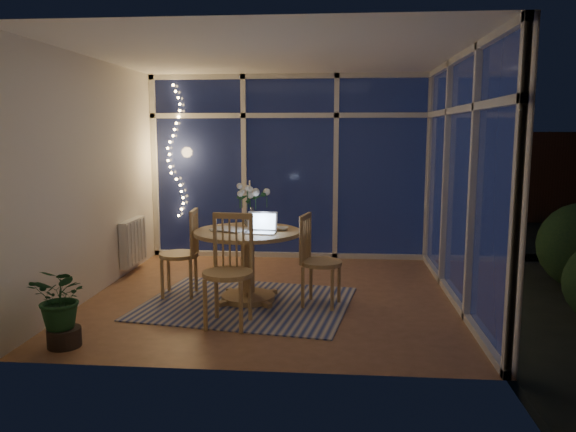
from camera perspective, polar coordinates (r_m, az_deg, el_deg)
The scene contains 25 objects.
floor at distance 6.30m, azimuth -1.34°, elevation -8.06°, with size 4.00×4.00×0.00m, color brown.
ceiling at distance 6.09m, azimuth -1.42°, elevation 16.09°, with size 4.00×4.00×0.00m, color white.
wall_back at distance 8.04m, azimuth 0.20°, elevation 4.98°, with size 4.00×0.04×2.60m, color silver.
wall_front at distance 4.08m, azimuth -4.49°, elevation 1.50°, with size 4.00×0.04×2.60m, color silver.
wall_left at distance 6.58m, azimuth -18.99°, elevation 3.73°, with size 0.04×4.00×2.60m, color silver.
wall_right at distance 6.16m, azimuth 17.47°, elevation 3.50°, with size 0.04×4.00×2.60m, color silver.
window_wall_back at distance 8.00m, azimuth 0.18°, elevation 4.96°, with size 4.00×0.10×2.60m, color silver.
window_wall_right at distance 6.16m, azimuth 17.10°, elevation 3.51°, with size 0.10×4.00×2.60m, color silver.
radiator at distance 7.51m, azimuth -15.46°, elevation -2.52°, with size 0.10×0.70×0.58m, color silver.
fairy_lights at distance 8.22m, azimuth -11.48°, elevation 6.46°, with size 0.24×0.10×1.85m, color #FEC165, non-canonical shape.
garden_patio at distance 11.16m, azimuth 4.05°, elevation -1.08°, with size 12.00×6.00×0.10m, color black.
garden_fence at distance 11.55m, azimuth 1.66°, elevation 4.07°, with size 11.00×0.08×1.80m, color #392214.
neighbour_roof at distance 14.51m, azimuth 3.58°, elevation 10.10°, with size 7.00×3.00×2.20m, color #303139.
garden_shrubs at distance 9.61m, azimuth -3.86°, elevation 0.44°, with size 0.90×0.90×0.90m, color #16321B.
rug at distance 6.02m, azimuth -4.22°, elevation -8.82°, with size 2.11×1.69×0.01m, color #BDAD99.
dining_table at distance 6.01m, azimuth -4.10°, elevation -5.09°, with size 1.13×1.13×0.77m, color #AF834F.
chair_left at distance 6.27m, azimuth -11.04°, elevation -3.66°, with size 0.45×0.45×0.98m, color #AF834F.
chair_right at distance 5.81m, azimuth 3.42°, elevation -4.52°, with size 0.45×0.45×0.98m, color #AF834F.
chair_front at distance 5.23m, azimuth -6.14°, elevation -5.56°, with size 0.49×0.49×1.06m, color #AF834F.
laptop at distance 5.75m, azimuth -2.83°, elevation -0.64°, with size 0.31×0.27×0.23m, color silver, non-canonical shape.
flower_vase at distance 6.14m, azimuth -3.67°, elevation -0.14°, with size 0.20×0.20×0.21m, color silver.
bowl at distance 5.93m, azimuth -0.65°, elevation -1.29°, with size 0.15×0.15×0.04m, color silver.
newspapers at distance 5.99m, azimuth -5.80°, elevation -1.33°, with size 0.36×0.28×0.02m, color silver.
phone at distance 5.83m, azimuth -3.23°, elevation -1.60°, with size 0.11×0.06×0.01m, color black.
potted_plant at distance 5.11m, azimuth -21.96°, elevation -8.21°, with size 0.54×0.47×0.76m, color #184322.
Camera 1 is at (0.67, -6.00, 1.80)m, focal length 35.00 mm.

